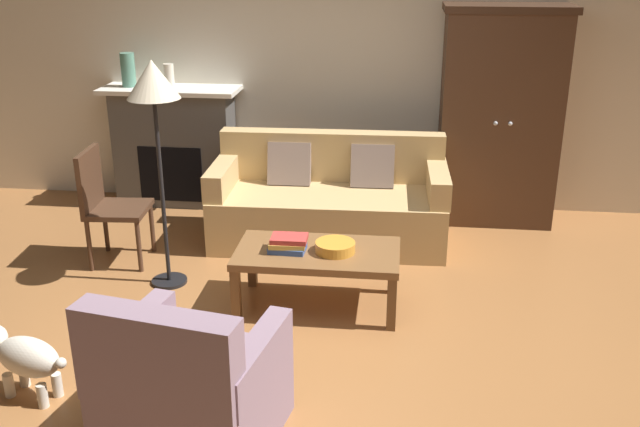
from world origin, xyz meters
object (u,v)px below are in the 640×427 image
fireplace (175,145)px  fruit_bowl (335,247)px  mantel_vase_jade (128,70)px  coffee_table (318,258)px  mantel_vase_cream (169,76)px  dog (24,356)px  side_chair_wooden (106,199)px  book_stack (288,244)px  couch (329,203)px  armchair_near_left (190,391)px  armoire (499,116)px  floor_lamp (154,93)px

fireplace → fruit_bowl: fireplace is taller
fireplace → mantel_vase_jade: size_ratio=4.14×
fireplace → coffee_table: fireplace is taller
mantel_vase_cream → dog: 3.27m
side_chair_wooden → dog: side_chair_wooden is taller
book_stack → mantel_vase_cream: mantel_vase_cream is taller
couch → side_chair_wooden: 1.78m
mantel_vase_jade → armchair_near_left: size_ratio=0.34×
armoire → mantel_vase_jade: 3.35m
coffee_table → armchair_near_left: bearing=-106.2°
armoire → book_stack: size_ratio=7.31×
book_stack → side_chair_wooden: size_ratio=0.29×
fruit_bowl → book_stack: book_stack is taller
side_chair_wooden → mantel_vase_cream: bearing=85.2°
coffee_table → side_chair_wooden: 1.80m
side_chair_wooden → floor_lamp: bearing=-30.1°
couch → coffee_table: couch is taller
coffee_table → fruit_bowl: size_ratio=4.11×
coffee_table → book_stack: bearing=-170.0°
mantel_vase_jade → side_chair_wooden: (0.27, -1.35, -0.76)m
couch → mantel_vase_jade: mantel_vase_jade is taller
mantel_vase_jade → side_chair_wooden: mantel_vase_jade is taller
coffee_table → side_chair_wooden: size_ratio=1.22×
fireplace → armchair_near_left: (1.15, -3.44, -0.25)m
couch → armchair_near_left: bearing=-98.3°
couch → dog: size_ratio=3.50×
armchair_near_left → side_chair_wooden: bearing=121.3°
coffee_table → dog: coffee_table is taller
book_stack → mantel_vase_jade: size_ratio=0.84×
fireplace → dog: (0.12, -3.14, -0.32)m
floor_lamp → fireplace: bearing=105.0°
coffee_table → dog: (-1.47, -1.21, -0.12)m
fruit_bowl → floor_lamp: (-1.25, 0.24, 0.95)m
armoire → couch: armoire is taller
mantel_vase_cream → dog: size_ratio=0.39×
coffee_table → mantel_vase_jade: (-1.97, 1.91, 0.91)m
couch → armchair_near_left: size_ratio=2.17×
mantel_vase_cream → dog: (0.12, -3.12, -0.98)m
fruit_bowl → armchair_near_left: armchair_near_left is taller
couch → coffee_table: size_ratio=1.76×
coffee_table → mantel_vase_cream: bearing=129.7°
fruit_bowl → couch: bearing=97.8°
couch → armchair_near_left: armchair_near_left is taller
mantel_vase_jade → fruit_bowl: bearing=-42.7°
coffee_table → floor_lamp: floor_lamp is taller
armchair_near_left → side_chair_wooden: side_chair_wooden is taller
fireplace → fruit_bowl: bearing=-48.7°
fireplace → mantel_vase_jade: (-0.38, -0.02, 0.70)m
armoire → side_chair_wooden: armoire is taller
book_stack → armchair_near_left: bearing=-99.5°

